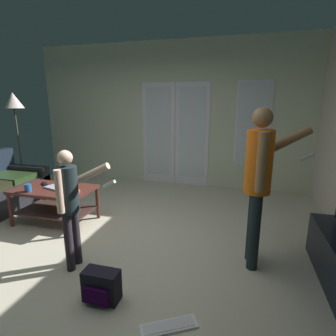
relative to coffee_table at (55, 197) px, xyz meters
name	(u,v)px	position (x,y,z in m)	size (l,w,h in m)	color
ground_plane	(107,249)	(1.03, -0.45, -0.38)	(5.61, 5.58, 0.02)	beige
wall_back_with_doors	(171,117)	(1.08, 2.31, 1.01)	(5.61, 0.09, 2.85)	beige
coffee_table	(55,197)	(0.00, 0.00, 0.00)	(1.08, 0.63, 0.51)	#4C241D
person_adult	(259,175)	(2.66, -0.32, 0.61)	(0.66, 0.47, 1.63)	#1C262B
person_child	(70,199)	(0.88, -0.86, 0.37)	(0.54, 0.34, 1.23)	#272229
floor_lamp	(14,106)	(-1.57, 1.09, 1.23)	(0.35, 0.35, 1.84)	#343227
backpack	(101,286)	(1.39, -1.23, -0.23)	(0.31, 0.20, 0.28)	black
loose_keyboard	(169,326)	(2.03, -1.36, -0.36)	(0.45, 0.33, 0.02)	white
laptop_closed	(59,187)	(0.07, 0.03, 0.15)	(0.35, 0.23, 0.02)	#A9ACB6
cup_near_edge	(28,188)	(-0.22, -0.22, 0.19)	(0.09, 0.09, 0.10)	#1E5391
tv_remote_black	(45,184)	(-0.23, 0.10, 0.15)	(0.17, 0.05, 0.02)	black
book_stack	(71,192)	(0.36, -0.13, 0.16)	(0.21, 0.20, 0.04)	#813F88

